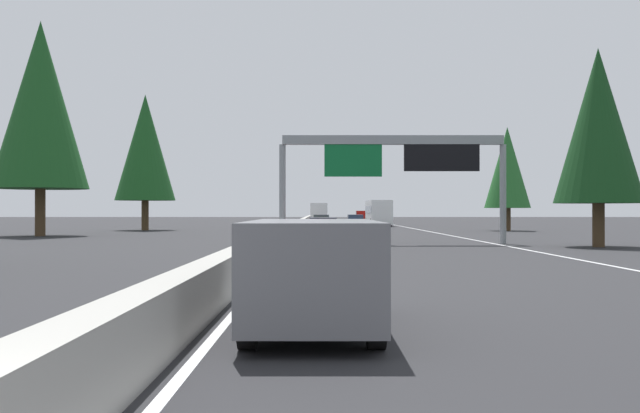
% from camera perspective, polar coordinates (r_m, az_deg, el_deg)
% --- Properties ---
extents(ground_plane, '(320.00, 320.00, 0.00)m').
position_cam_1_polar(ground_plane, '(62.59, -1.65, -2.03)').
color(ground_plane, '#262628').
extents(median_barrier, '(180.00, 0.56, 0.90)m').
position_cam_1_polar(median_barrier, '(82.58, -1.46, -1.31)').
color(median_barrier, '#9E9B93').
rests_on(median_barrier, ground).
extents(shoulder_stripe_right, '(160.00, 0.16, 0.01)m').
position_cam_1_polar(shoulder_stripe_right, '(73.21, 7.63, -1.78)').
color(shoulder_stripe_right, silver).
rests_on(shoulder_stripe_right, ground).
extents(shoulder_stripe_median, '(160.00, 0.16, 0.01)m').
position_cam_1_polar(shoulder_stripe_median, '(72.58, -1.23, -1.79)').
color(shoulder_stripe_median, silver).
rests_on(shoulder_stripe_median, ground).
extents(sign_gantry_overhead, '(0.50, 12.68, 6.05)m').
position_cam_1_polar(sign_gantry_overhead, '(41.43, 5.89, 3.78)').
color(sign_gantry_overhead, gray).
rests_on(sign_gantry_overhead, ground).
extents(minivan_near_center, '(5.00, 1.95, 1.69)m').
position_cam_1_polar(minivan_near_center, '(11.54, -0.54, -4.77)').
color(minivan_near_center, slate).
rests_on(minivan_near_center, ground).
extents(sedan_mid_right, '(4.40, 1.80, 1.47)m').
position_cam_1_polar(sedan_mid_right, '(42.14, 0.24, -1.92)').
color(sedan_mid_right, red).
rests_on(sedan_mid_right, ground).
extents(sedan_far_center, '(4.40, 1.80, 1.47)m').
position_cam_1_polar(sedan_far_center, '(73.11, 0.09, -1.25)').
color(sedan_far_center, '#AD931E').
rests_on(sedan_far_center, ground).
extents(box_truck_mid_center, '(8.50, 2.40, 2.95)m').
position_cam_1_polar(box_truck_mid_center, '(107.36, -0.09, -0.46)').
color(box_truck_mid_center, white).
rests_on(box_truck_mid_center, ground).
extents(bus_distant_a, '(11.50, 2.55, 3.10)m').
position_cam_1_polar(bus_distant_a, '(91.06, 4.53, -0.42)').
color(bus_distant_a, white).
rests_on(bus_distant_a, ground).
extents(sedan_near_right, '(4.40, 1.80, 1.47)m').
position_cam_1_polar(sedan_near_right, '(75.29, 2.73, -1.22)').
color(sedan_near_right, '#1E4793').
rests_on(sedan_near_right, ground).
extents(pickup_distant_b, '(5.60, 2.00, 1.86)m').
position_cam_1_polar(pickup_distant_b, '(124.53, 3.25, -0.77)').
color(pickup_distant_b, maroon).
rests_on(pickup_distant_b, ground).
extents(conifer_right_near, '(4.47, 4.47, 10.17)m').
position_cam_1_polar(conifer_right_near, '(40.38, 20.70, 5.84)').
color(conifer_right_near, '#4C3823').
rests_on(conifer_right_near, ground).
extents(conifer_right_mid, '(4.23, 4.23, 9.62)m').
position_cam_1_polar(conifer_right_mid, '(70.51, 14.27, 2.92)').
color(conifer_right_mid, '#4C3823').
rests_on(conifer_right_mid, ground).
extents(conifer_left_near, '(6.93, 6.93, 15.75)m').
position_cam_1_polar(conifer_left_near, '(58.03, -20.78, 7.34)').
color(conifer_left_near, '#4C3823').
rests_on(conifer_left_near, ground).
extents(conifer_left_mid, '(5.68, 5.68, 12.91)m').
position_cam_1_polar(conifer_left_mid, '(72.11, -13.35, 4.45)').
color(conifer_left_mid, '#4C3823').
rests_on(conifer_left_mid, ground).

